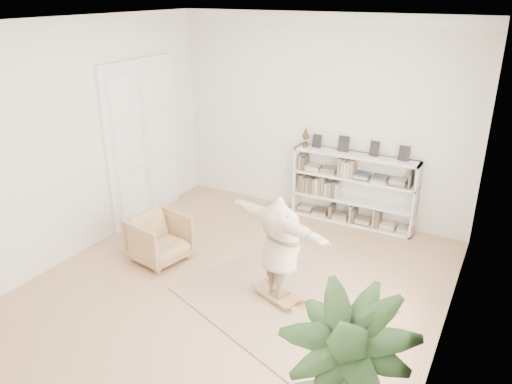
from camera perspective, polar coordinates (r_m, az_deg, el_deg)
floor at (r=7.27m, az=-2.17°, el=-10.72°), size 6.00×6.00×0.00m
room_shell at (r=8.76m, az=7.86°, el=19.17°), size 6.00×6.00×6.00m
doors at (r=9.13m, az=-12.88°, el=5.45°), size 0.09×1.78×2.92m
bookshelf at (r=9.03m, az=11.03°, el=0.26°), size 2.20×0.35×1.64m
armchair at (r=7.90m, az=-10.99°, el=-5.26°), size 0.93×0.92×0.73m
rug at (r=6.99m, az=2.66°, el=-12.16°), size 3.04×2.75×0.02m
rocker_board at (r=6.95m, az=2.67°, el=-11.74°), size 0.63×0.50×0.12m
person at (r=6.54m, az=2.80°, el=-5.99°), size 1.84×1.08×1.45m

